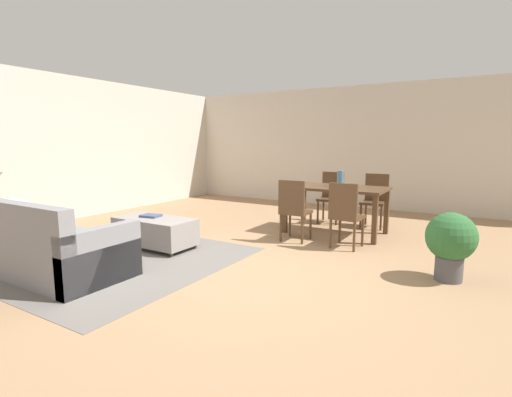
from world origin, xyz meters
TOP-DOWN VIEW (x-y plane):
  - ground_plane at (0.00, 0.00)m, footprint 10.80×10.80m
  - wall_back at (0.00, 5.00)m, footprint 9.00×0.12m
  - wall_left at (-4.50, 0.50)m, footprint 0.12×11.00m
  - area_rug at (-1.73, -0.51)m, footprint 3.00×2.80m
  - couch at (-1.87, -1.24)m, footprint 1.97×0.93m
  - ottoman_table at (-1.59, 0.16)m, footprint 1.14×0.56m
  - dining_table at (0.28, 2.28)m, footprint 1.56×0.87m
  - dining_chair_near_left at (-0.06, 1.45)m, footprint 0.42×0.42m
  - dining_chair_near_right at (0.70, 1.47)m, footprint 0.42×0.42m
  - dining_chair_far_left at (-0.09, 3.10)m, footprint 0.43×0.43m
  - dining_chair_far_right at (0.71, 3.11)m, footprint 0.40×0.40m
  - vase_centerpiece at (0.34, 2.30)m, footprint 0.11×0.11m
  - book_on_ottoman at (-1.70, 0.19)m, footprint 0.29×0.24m
  - potted_plant at (2.05, 0.84)m, footprint 0.51×0.51m

SIDE VIEW (x-z plane):
  - ground_plane at x=0.00m, z-range 0.00..0.00m
  - area_rug at x=-1.73m, z-range 0.00..0.01m
  - ottoman_table at x=-1.59m, z-range 0.03..0.45m
  - couch at x=-1.87m, z-range -0.14..0.72m
  - potted_plant at x=2.05m, z-range 0.07..0.80m
  - book_on_ottoman at x=-1.70m, z-range 0.42..0.45m
  - dining_chair_near_left at x=-0.06m, z-range 0.06..0.98m
  - dining_chair_near_right at x=0.70m, z-range 0.06..0.98m
  - dining_chair_far_left at x=-0.09m, z-range 0.06..0.98m
  - dining_chair_far_right at x=0.71m, z-range 0.06..0.98m
  - dining_table at x=0.28m, z-range 0.28..1.04m
  - vase_centerpiece at x=0.34m, z-range 0.76..1.02m
  - wall_back at x=0.00m, z-range 0.00..2.70m
  - wall_left at x=-4.50m, z-range 0.00..2.70m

